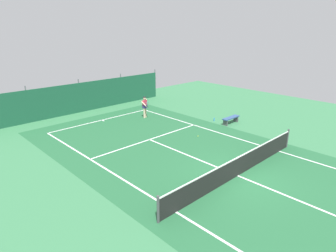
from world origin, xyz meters
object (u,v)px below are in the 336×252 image
at_px(tennis_player, 145,106).
at_px(parked_car, 112,90).
at_px(tennis_net, 238,166).
at_px(courtside_bench, 231,119).
at_px(water_bottle, 214,119).
at_px(tennis_ball_near_player, 198,136).

height_order(tennis_player, parked_car, parked_car).
relative_size(tennis_net, parked_car, 2.38).
height_order(courtside_bench, water_bottle, courtside_bench).
distance_m(tennis_net, water_bottle, 8.43).
xyz_separation_m(tennis_net, courtside_bench, (6.31, 4.78, -0.14)).
distance_m(courtside_bench, water_bottle, 1.28).
distance_m(tennis_net, parked_car, 17.80).
xyz_separation_m(tennis_player, courtside_bench, (3.55, -5.39, -0.59)).
bearing_deg(tennis_player, water_bottle, 111.47).
distance_m(tennis_ball_near_player, water_bottle, 3.58).
distance_m(parked_car, water_bottle, 11.38).
bearing_deg(tennis_net, tennis_player, 74.83).
distance_m(tennis_net, tennis_ball_near_player, 5.37).
relative_size(courtside_bench, water_bottle, 6.67).
bearing_deg(tennis_player, tennis_ball_near_player, 72.68).
distance_m(tennis_ball_near_player, parked_car, 12.73).
relative_size(tennis_player, parked_car, 0.39).
relative_size(tennis_net, water_bottle, 42.17).
relative_size(tennis_ball_near_player, parked_car, 0.02).
bearing_deg(tennis_net, water_bottle, 45.23).
distance_m(tennis_net, courtside_bench, 7.92).
bearing_deg(parked_car, tennis_net, 77.26).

